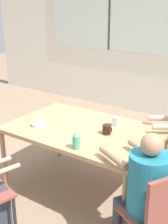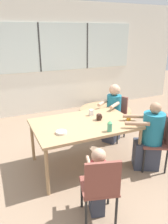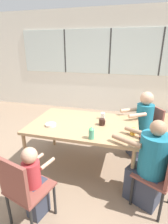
{
  "view_description": "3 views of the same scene",
  "coord_description": "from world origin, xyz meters",
  "px_view_note": "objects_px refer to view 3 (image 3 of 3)",
  "views": [
    {
      "loc": [
        1.7,
        -2.46,
        2.01
      ],
      "look_at": [
        0.0,
        0.0,
        0.93
      ],
      "focal_mm": 50.0,
      "sensor_mm": 36.0,
      "label": 1
    },
    {
      "loc": [
        -1.27,
        -2.85,
        2.09
      ],
      "look_at": [
        0.0,
        0.0,
        0.93
      ],
      "focal_mm": 35.0,
      "sensor_mm": 36.0,
      "label": 2
    },
    {
      "loc": [
        0.62,
        -2.3,
        1.81
      ],
      "look_at": [
        0.0,
        0.0,
        0.93
      ],
      "focal_mm": 28.0,
      "sensor_mm": 36.0,
      "label": 3
    }
  ],
  "objects_px": {
    "person_man_blue_shirt": "(142,127)",
    "sippy_cup": "(92,132)",
    "folded_table_stack": "(164,124)",
    "milk_carton_small": "(103,116)",
    "chair_for_woman_green_shirt": "(164,173)",
    "coffee_mug": "(102,122)",
    "juice_glass": "(133,131)",
    "person_woman_green_shirt": "(148,168)",
    "chair_for_man_blue_shirt": "(150,127)",
    "chair_for_toddler": "(22,187)",
    "bowl_white_shallow": "(51,125)",
    "person_toddler": "(35,184)"
  },
  "relations": [
    {
      "from": "folded_table_stack",
      "to": "chair_for_toddler",
      "type": "bearing_deg",
      "value": -120.35
    },
    {
      "from": "chair_for_toddler",
      "to": "juice_glass",
      "type": "distance_m",
      "value": 1.44
    },
    {
      "from": "sippy_cup",
      "to": "bowl_white_shallow",
      "type": "relative_size",
      "value": 1.06
    },
    {
      "from": "bowl_white_shallow",
      "to": "person_man_blue_shirt",
      "type": "bearing_deg",
      "value": 30.59
    },
    {
      "from": "milk_carton_small",
      "to": "folded_table_stack",
      "type": "relative_size",
      "value": 0.08
    },
    {
      "from": "juice_glass",
      "to": "folded_table_stack",
      "type": "distance_m",
      "value": 2.38
    },
    {
      "from": "person_toddler",
      "to": "juice_glass",
      "type": "distance_m",
      "value": 1.33
    },
    {
      "from": "coffee_mug",
      "to": "sippy_cup",
      "type": "height_order",
      "value": "sippy_cup"
    },
    {
      "from": "person_toddler",
      "to": "juice_glass",
      "type": "height_order",
      "value": "person_toddler"
    },
    {
      "from": "sippy_cup",
      "to": "coffee_mug",
      "type": "bearing_deg",
      "value": 82.33
    },
    {
      "from": "person_man_blue_shirt",
      "to": "sippy_cup",
      "type": "height_order",
      "value": "person_man_blue_shirt"
    },
    {
      "from": "chair_for_woman_green_shirt",
      "to": "person_man_blue_shirt",
      "type": "xyz_separation_m",
      "value": [
        -0.19,
        1.12,
        0.02
      ]
    },
    {
      "from": "bowl_white_shallow",
      "to": "folded_table_stack",
      "type": "bearing_deg",
      "value": 48.03
    },
    {
      "from": "chair_for_woman_green_shirt",
      "to": "person_woman_green_shirt",
      "type": "relative_size",
      "value": 0.79
    },
    {
      "from": "sippy_cup",
      "to": "folded_table_stack",
      "type": "bearing_deg",
      "value": 61.51
    },
    {
      "from": "chair_for_man_blue_shirt",
      "to": "milk_carton_small",
      "type": "bearing_deg",
      "value": 85.22
    },
    {
      "from": "chair_for_woman_green_shirt",
      "to": "person_woman_green_shirt",
      "type": "xyz_separation_m",
      "value": [
        -0.15,
        0.08,
        -0.03
      ]
    },
    {
      "from": "milk_carton_small",
      "to": "bowl_white_shallow",
      "type": "relative_size",
      "value": 0.66
    },
    {
      "from": "sippy_cup",
      "to": "milk_carton_small",
      "type": "distance_m",
      "value": 0.67
    },
    {
      "from": "chair_for_toddler",
      "to": "sippy_cup",
      "type": "relative_size",
      "value": 5.25
    },
    {
      "from": "chair_for_man_blue_shirt",
      "to": "sippy_cup",
      "type": "xyz_separation_m",
      "value": [
        -0.79,
        -1.08,
        0.31
      ]
    },
    {
      "from": "chair_for_toddler",
      "to": "coffee_mug",
      "type": "bearing_deg",
      "value": 78.63
    },
    {
      "from": "folded_table_stack",
      "to": "milk_carton_small",
      "type": "bearing_deg",
      "value": -126.44
    },
    {
      "from": "person_toddler",
      "to": "juice_glass",
      "type": "bearing_deg",
      "value": 55.44
    },
    {
      "from": "person_woman_green_shirt",
      "to": "person_man_blue_shirt",
      "type": "relative_size",
      "value": 0.96
    },
    {
      "from": "folded_table_stack",
      "to": "coffee_mug",
      "type": "bearing_deg",
      "value": -122.4
    },
    {
      "from": "sippy_cup",
      "to": "juice_glass",
      "type": "relative_size",
      "value": 1.81
    },
    {
      "from": "sippy_cup",
      "to": "milk_carton_small",
      "type": "relative_size",
      "value": 1.6
    },
    {
      "from": "chair_for_toddler",
      "to": "milk_carton_small",
      "type": "xyz_separation_m",
      "value": [
        0.56,
        1.4,
        0.28
      ]
    },
    {
      "from": "juice_glass",
      "to": "milk_carton_small",
      "type": "relative_size",
      "value": 0.89
    },
    {
      "from": "chair_for_woman_green_shirt",
      "to": "chair_for_man_blue_shirt",
      "type": "relative_size",
      "value": 1.0
    },
    {
      "from": "folded_table_stack",
      "to": "chair_for_woman_green_shirt",
      "type": "bearing_deg",
      "value": -99.89
    },
    {
      "from": "person_toddler",
      "to": "milk_carton_small",
      "type": "xyz_separation_m",
      "value": [
        0.52,
        1.25,
        0.37
      ]
    },
    {
      "from": "chair_for_man_blue_shirt",
      "to": "juice_glass",
      "type": "xyz_separation_m",
      "value": [
        -0.3,
        -0.83,
        0.27
      ]
    },
    {
      "from": "person_toddler",
      "to": "bowl_white_shallow",
      "type": "height_order",
      "value": "person_toddler"
    },
    {
      "from": "chair_for_man_blue_shirt",
      "to": "sippy_cup",
      "type": "bearing_deg",
      "value": 110.61
    },
    {
      "from": "chair_for_woman_green_shirt",
      "to": "milk_carton_small",
      "type": "xyz_separation_m",
      "value": [
        -0.82,
        0.8,
        0.28
      ]
    },
    {
      "from": "chair_for_man_blue_shirt",
      "to": "person_man_blue_shirt",
      "type": "bearing_deg",
      "value": 90.0
    },
    {
      "from": "chair_for_man_blue_shirt",
      "to": "coffee_mug",
      "type": "bearing_deg",
      "value": 98.16
    },
    {
      "from": "chair_for_man_blue_shirt",
      "to": "chair_for_toddler",
      "type": "xyz_separation_m",
      "value": [
        -1.32,
        -1.81,
        0.0
      ]
    },
    {
      "from": "chair_for_toddler",
      "to": "milk_carton_small",
      "type": "distance_m",
      "value": 1.53
    },
    {
      "from": "coffee_mug",
      "to": "folded_table_stack",
      "type": "xyz_separation_m",
      "value": [
        1.23,
        1.93,
        -0.73
      ]
    },
    {
      "from": "person_man_blue_shirt",
      "to": "sippy_cup",
      "type": "bearing_deg",
      "value": 113.36
    },
    {
      "from": "person_toddler",
      "to": "sippy_cup",
      "type": "height_order",
      "value": "sippy_cup"
    },
    {
      "from": "person_woman_green_shirt",
      "to": "coffee_mug",
      "type": "bearing_deg",
      "value": 80.45
    },
    {
      "from": "chair_for_woman_green_shirt",
      "to": "folded_table_stack",
      "type": "xyz_separation_m",
      "value": [
        0.44,
        2.5,
        -0.46
      ]
    },
    {
      "from": "chair_for_man_blue_shirt",
      "to": "person_woman_green_shirt",
      "type": "bearing_deg",
      "value": 142.26
    },
    {
      "from": "chair_for_man_blue_shirt",
      "to": "person_woman_green_shirt",
      "type": "height_order",
      "value": "person_woman_green_shirt"
    },
    {
      "from": "person_man_blue_shirt",
      "to": "coffee_mug",
      "type": "relative_size",
      "value": 11.95
    },
    {
      "from": "person_man_blue_shirt",
      "to": "folded_table_stack",
      "type": "xyz_separation_m",
      "value": [
        0.63,
        1.38,
        -0.47
      ]
    }
  ]
}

